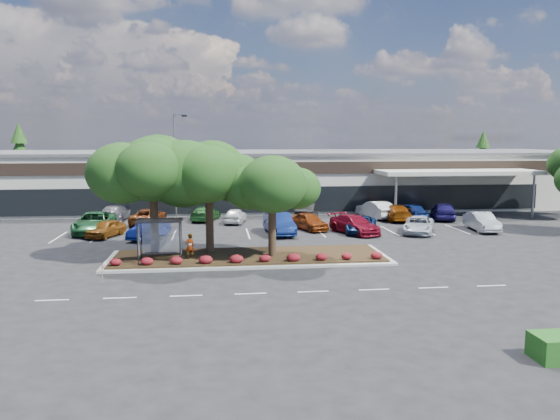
{
  "coord_description": "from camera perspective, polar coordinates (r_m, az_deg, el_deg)",
  "views": [
    {
      "loc": [
        -4.02,
        -30.64,
        7.76
      ],
      "look_at": [
        0.54,
        8.3,
        2.6
      ],
      "focal_mm": 35.0,
      "sensor_mm": 36.0,
      "label": 1
    }
  ],
  "objects": [
    {
      "name": "landscape_island",
      "position": [
        35.53,
        -3.28,
        -4.92
      ],
      "size": [
        18.0,
        6.0,
        0.26
      ],
      "color": "#A8A8A3",
      "rests_on": "ground"
    },
    {
      "name": "light_pole",
      "position": [
        51.43,
        -10.77,
        3.67
      ],
      "size": [
        1.39,
        0.85,
        10.02
      ],
      "rotation": [
        0.0,
        0.0,
        0.41
      ],
      "color": "#A8A8A3",
      "rests_on": "ground"
    },
    {
      "name": "car_16",
      "position": [
        53.06,
        11.98,
        -0.25
      ],
      "size": [
        2.52,
        5.38,
        1.52
      ],
      "primitive_type": "imported",
      "rotation": [
        0.0,
        0.0,
        3.07
      ],
      "color": "#783506",
      "rests_on": "ground"
    },
    {
      "name": "car_9",
      "position": [
        54.1,
        -16.82,
        -0.28
      ],
      "size": [
        2.68,
        5.32,
        1.48
      ],
      "primitive_type": "imported",
      "rotation": [
        0.0,
        0.0,
        3.02
      ],
      "color": "slate",
      "rests_on": "ground"
    },
    {
      "name": "retail_store",
      "position": [
        64.84,
        -3.06,
        3.41
      ],
      "size": [
        80.4,
        25.2,
        6.25
      ],
      "color": "beige",
      "rests_on": "ground"
    },
    {
      "name": "car_17",
      "position": [
        54.71,
        16.68,
        -0.08
      ],
      "size": [
        3.32,
        5.33,
        1.69
      ],
      "primitive_type": "imported",
      "rotation": [
        0.0,
        0.0,
        2.86
      ],
      "color": "navy",
      "rests_on": "ground"
    },
    {
      "name": "shrub_row",
      "position": [
        33.4,
        -3.07,
        -5.05
      ],
      "size": [
        17.0,
        0.8,
        0.5
      ],
      "primitive_type": null,
      "color": "maroon",
      "rests_on": "landscape_island"
    },
    {
      "name": "car_4",
      "position": [
        46.56,
        3.08,
        -1.19
      ],
      "size": [
        3.12,
        4.65,
        1.47
      ],
      "primitive_type": "imported",
      "rotation": [
        0.0,
        0.0,
        0.35
      ],
      "color": "#83330C",
      "rests_on": "ground"
    },
    {
      "name": "car_15",
      "position": [
        54.44,
        13.45,
        -0.1
      ],
      "size": [
        2.49,
        4.7,
        1.52
      ],
      "primitive_type": "imported",
      "rotation": [
        0.0,
        0.0,
        3.3
      ],
      "color": "navy",
      "rests_on": "ground"
    },
    {
      "name": "survey_stake",
      "position": [
        31.1,
        -18.05,
        -6.09
      ],
      "size": [
        0.08,
        0.14,
        1.01
      ],
      "color": "#A37A55",
      "rests_on": "ground"
    },
    {
      "name": "car_11",
      "position": [
        52.26,
        -7.79,
        -0.36
      ],
      "size": [
        3.19,
        5.02,
        1.35
      ],
      "primitive_type": "imported",
      "rotation": [
        0.0,
        0.0,
        2.84
      ],
      "color": "#1E5120",
      "rests_on": "ground"
    },
    {
      "name": "bus_shelter",
      "position": [
        34.21,
        -12.44,
        -1.85
      ],
      "size": [
        2.75,
        1.55,
        2.59
      ],
      "color": "black",
      "rests_on": "landscape_island"
    },
    {
      "name": "car_10",
      "position": [
        50.7,
        -13.58,
        -0.68
      ],
      "size": [
        3.1,
        5.55,
        1.47
      ],
      "primitive_type": "imported",
      "rotation": [
        0.0,
        0.0,
        3.01
      ],
      "color": "#652C10",
      "rests_on": "ground"
    },
    {
      "name": "car_7",
      "position": [
        46.24,
        14.27,
        -1.53
      ],
      "size": [
        4.14,
        5.45,
        1.37
      ],
      "primitive_type": "imported",
      "rotation": [
        0.0,
        0.0,
        -0.43
      ],
      "color": "silver",
      "rests_on": "ground"
    },
    {
      "name": "car_13",
      "position": [
        52.51,
        2.85,
        -0.12
      ],
      "size": [
        3.09,
        5.2,
        1.62
      ],
      "primitive_type": "imported",
      "rotation": [
        0.0,
        0.0,
        2.84
      ],
      "color": "black",
      "rests_on": "ground"
    },
    {
      "name": "ground",
      "position": [
        31.86,
        0.77,
        -6.6
      ],
      "size": [
        160.0,
        160.0,
        0.0
      ],
      "primitive_type": "plane",
      "color": "black",
      "rests_on": "ground"
    },
    {
      "name": "car_8",
      "position": [
        49.08,
        20.34,
        -1.16
      ],
      "size": [
        2.08,
        4.83,
        1.55
      ],
      "primitive_type": "imported",
      "rotation": [
        0.0,
        0.0,
        -0.09
      ],
      "color": "#9AA0A4",
      "rests_on": "ground"
    },
    {
      "name": "island_tree_mid",
      "position": [
        36.05,
        -7.41,
        1.32
      ],
      "size": [
        6.6,
        6.6,
        7.32
      ],
      "primitive_type": null,
      "color": "#173A12",
      "rests_on": "landscape_island"
    },
    {
      "name": "car_3",
      "position": [
        44.37,
        -0.08,
        -1.45
      ],
      "size": [
        2.3,
        5.36,
        1.72
      ],
      "primitive_type": "imported",
      "rotation": [
        0.0,
        0.0,
        0.09
      ],
      "color": "navy",
      "rests_on": "ground"
    },
    {
      "name": "conifer_north_east",
      "position": [
        83.83,
        20.37,
        4.8
      ],
      "size": [
        3.96,
        3.96,
        9.0
      ],
      "primitive_type": "cone",
      "color": "#173A12",
      "rests_on": "ground"
    },
    {
      "name": "car_14",
      "position": [
        54.02,
        9.97,
        0.03
      ],
      "size": [
        2.97,
        5.43,
        1.7
      ],
      "primitive_type": "imported",
      "rotation": [
        0.0,
        0.0,
        3.38
      ],
      "color": "silver",
      "rests_on": "ground"
    },
    {
      "name": "island_tree_west",
      "position": [
        35.54,
        -13.08,
        1.56
      ],
      "size": [
        7.2,
        7.2,
        7.89
      ],
      "primitive_type": null,
      "color": "#173A12",
      "rests_on": "landscape_island"
    },
    {
      "name": "car_6",
      "position": [
        45.53,
        8.49,
        -1.53
      ],
      "size": [
        3.77,
        5.37,
        1.36
      ],
      "primitive_type": "imported",
      "rotation": [
        0.0,
        0.0,
        -0.34
      ],
      "color": "navy",
      "rests_on": "ground"
    },
    {
      "name": "car_0",
      "position": [
        47.49,
        -18.84,
        -1.27
      ],
      "size": [
        3.04,
        6.25,
        1.71
      ],
      "primitive_type": "imported",
      "rotation": [
        0.0,
        0.0,
        0.03
      ],
      "color": "#1D532A",
      "rests_on": "ground"
    },
    {
      "name": "car_2",
      "position": [
        43.68,
        -13.54,
        -1.98
      ],
      "size": [
        3.12,
        4.63,
        1.44
      ],
      "primitive_type": "imported",
      "rotation": [
        0.0,
        0.0,
        -0.4
      ],
      "color": "navy",
      "rests_on": "ground"
    },
    {
      "name": "island_tree_east",
      "position": [
        34.78,
        -0.82,
        0.48
      ],
      "size": [
        5.8,
        5.8,
        6.5
      ],
      "primitive_type": null,
      "color": "#173A12",
      "rests_on": "landscape_island"
    },
    {
      "name": "lane_markings",
      "position": [
        41.97,
        -1.27,
        -3.15
      ],
      "size": [
        33.12,
        20.06,
        0.01
      ],
      "color": "silver",
      "rests_on": "ground"
    },
    {
      "name": "car_1",
      "position": [
        45.34,
        -17.74,
        -1.85
      ],
      "size": [
        2.98,
        4.26,
        1.35
      ],
      "primitive_type": "imported",
      "rotation": [
        0.0,
        0.0,
        -0.39
      ],
      "color": "brown",
      "rests_on": "ground"
    },
    {
      "name": "person_waiting",
      "position": [
        34.64,
        -9.41,
        -3.76
      ],
      "size": [
        0.68,
        0.58,
        1.59
      ],
      "primitive_type": "imported",
      "rotation": [
        0.0,
        0.0,
        3.54
      ],
      "color": "#594C47",
      "rests_on": "landscape_island"
    },
    {
      "name": "car_5",
      "position": [
        45.07,
        7.79,
        -1.52
      ],
      "size": [
        4.02,
        5.58,
        1.5
      ],
      "primitive_type": "imported",
      "rotation": [
        0.0,
        0.0,
        0.42
      ],
      "color": "maroon",
      "rests_on": "ground"
    },
    {
      "name": "car_12",
      "position": [
        50.49,
        -4.7,
        -0.58
      ],
      "size": [
        2.44,
        4.29,
        1.38
      ],
      "primitive_type": "imported",
      "rotation": [
        0.0,
        0.0,
        2.93
      ],
      "color": "silver",
      "rests_on": "ground"
    },
    {
      "name": "conifer_north_west",
      "position": [
        80.97,
        -25.49,
        4.82
      ],
      "size": [
        4.4,
        4.4,
        10.0
      ],
      "primitive_type": "cone",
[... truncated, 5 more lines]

